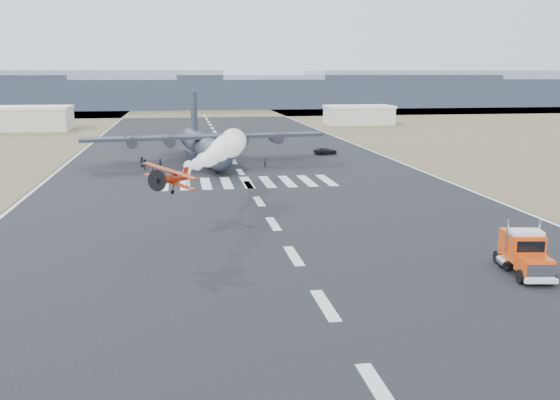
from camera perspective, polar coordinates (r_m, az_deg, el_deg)
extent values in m
plane|color=black|center=(43.70, 4.15, -9.57)|extent=(500.00, 500.00, 0.00)
cube|color=brown|center=(270.28, -7.20, 8.09)|extent=(500.00, 80.00, 0.00)
cube|color=gray|center=(304.82, -19.93, 9.48)|extent=(150.00, 50.00, 17.00)
cube|color=gray|center=(299.95, -7.45, 9.65)|extent=(150.00, 50.00, 13.00)
cube|color=gray|center=(308.90, 4.87, 9.94)|extent=(150.00, 50.00, 15.00)
cube|color=gray|center=(330.64, 16.04, 9.82)|extent=(150.00, 50.00, 17.00)
cube|color=#B4AFA0|center=(189.89, -22.23, 6.83)|extent=(24.00, 14.00, 6.00)
cube|color=silver|center=(189.70, -22.30, 7.82)|extent=(24.50, 14.50, 0.80)
cube|color=#B4AFA0|center=(198.06, 7.21, 7.63)|extent=(20.00, 12.00, 5.20)
cube|color=silver|center=(197.89, 7.23, 8.46)|extent=(20.50, 12.50, 0.80)
cube|color=black|center=(54.44, 21.00, -5.44)|extent=(2.13, 6.81, 0.25)
cube|color=#E1450D|center=(51.59, 22.23, -5.53)|extent=(2.62, 2.70, 1.29)
cube|color=silver|center=(50.53, 22.75, -6.04)|extent=(2.17, 0.49, 1.09)
cube|color=silver|center=(50.56, 22.78, -6.86)|extent=(2.49, 0.68, 0.35)
cube|color=#E1450D|center=(52.94, 21.58, -4.11)|extent=(2.72, 2.14, 2.18)
cube|color=black|center=(52.10, 21.94, -3.99)|extent=(2.17, 0.46, 0.89)
cube|color=silver|center=(52.93, 21.55, -2.84)|extent=(2.69, 1.95, 0.49)
cube|color=#E1450D|center=(54.61, 20.88, -3.92)|extent=(2.75, 2.34, 2.57)
cylinder|color=black|center=(51.04, 21.14, -6.56)|extent=(0.56, 1.14, 1.09)
cylinder|color=black|center=(51.91, 23.50, -6.45)|extent=(0.56, 1.14, 1.09)
cylinder|color=black|center=(54.75, 19.59, -5.24)|extent=(0.56, 1.14, 1.09)
cylinder|color=black|center=(55.56, 21.81, -5.16)|extent=(0.56, 1.14, 1.09)
cylinder|color=black|center=(55.64, 19.25, -4.95)|extent=(0.56, 1.14, 1.09)
cylinder|color=black|center=(56.44, 21.44, -4.88)|extent=(0.56, 1.14, 1.09)
cylinder|color=#B8230C|center=(58.07, -9.81, 1.99)|extent=(2.03, 4.48, 0.80)
sphere|color=black|center=(58.18, -9.76, 2.32)|extent=(0.62, 0.62, 0.62)
cylinder|color=black|center=(56.06, -10.44, 1.63)|extent=(1.00, 0.76, 0.89)
cylinder|color=black|center=(55.77, -10.54, 1.57)|extent=(1.88, 0.58, 1.95)
cube|color=#B8230C|center=(57.78, -9.90, 1.63)|extent=(5.25, 2.34, 1.25)
cube|color=#B8230C|center=(57.36, -10.01, 2.63)|extent=(5.42, 2.39, 1.29)
cube|color=#B8230C|center=(59.92, -9.25, 2.73)|extent=(0.31, 0.79, 0.89)
cube|color=#B8230C|center=(59.99, -9.23, 2.31)|extent=(1.88, 1.10, 0.07)
cylinder|color=black|center=(57.80, -10.65, 0.84)|extent=(0.21, 0.40, 0.39)
cylinder|color=black|center=(57.38, -9.30, 0.81)|extent=(0.21, 0.40, 0.39)
sphere|color=white|center=(60.16, -9.19, 2.34)|extent=(0.62, 0.62, 0.62)
sphere|color=white|center=(62.18, -8.63, 2.68)|extent=(0.86, 0.86, 0.86)
sphere|color=white|center=(64.20, -8.11, 2.99)|extent=(1.09, 1.09, 1.09)
sphere|color=white|center=(66.23, -7.62, 3.29)|extent=(1.33, 1.33, 1.33)
sphere|color=white|center=(68.26, -7.16, 3.56)|extent=(1.57, 1.57, 1.57)
sphere|color=white|center=(70.30, -6.73, 3.83)|extent=(1.80, 1.80, 1.80)
sphere|color=white|center=(72.35, -6.32, 4.07)|extent=(2.04, 2.04, 2.04)
sphere|color=white|center=(74.40, -5.93, 4.31)|extent=(2.28, 2.28, 2.28)
sphere|color=white|center=(76.46, -5.56, 4.53)|extent=(2.52, 2.52, 2.52)
sphere|color=white|center=(78.52, -5.22, 4.74)|extent=(2.75, 2.75, 2.75)
sphere|color=white|center=(80.58, -4.89, 4.93)|extent=(2.99, 2.99, 2.99)
sphere|color=white|center=(82.64, -4.57, 5.12)|extent=(3.23, 3.23, 3.23)
sphere|color=white|center=(84.71, -4.28, 5.30)|extent=(3.46, 3.46, 3.46)
cylinder|color=black|center=(112.02, -6.89, 4.79)|extent=(7.61, 30.00, 4.24)
sphere|color=black|center=(97.48, -5.53, 3.83)|extent=(4.24, 4.24, 4.24)
cone|color=black|center=(126.63, -7.94, 5.53)|extent=(4.94, 6.81, 4.24)
cube|color=black|center=(110.76, -6.83, 5.77)|extent=(42.67, 9.28, 0.53)
cylinder|color=black|center=(109.05, -13.43, 5.17)|extent=(2.36, 4.22, 1.91)
cylinder|color=#3F3F44|center=(106.94, -13.38, 5.05)|extent=(3.59, 0.46, 3.61)
cylinder|color=black|center=(109.49, -10.09, 5.33)|extent=(2.36, 4.22, 1.91)
cylinder|color=#3F3F44|center=(107.39, -9.97, 5.21)|extent=(3.59, 0.46, 3.61)
cylinder|color=black|center=(111.46, -3.53, 5.59)|extent=(2.36, 4.22, 1.91)
cylinder|color=#3F3F44|center=(109.39, -3.30, 5.48)|extent=(3.59, 0.46, 3.61)
cylinder|color=black|center=(112.96, -0.36, 5.69)|extent=(2.36, 4.22, 1.91)
cylinder|color=#3F3F44|center=(110.93, -0.07, 5.58)|extent=(3.59, 0.46, 3.61)
cube|color=black|center=(124.10, -7.88, 7.87)|extent=(1.18, 4.82, 8.49)
cube|color=black|center=(124.98, -7.85, 5.85)|extent=(15.12, 4.86, 0.37)
cube|color=black|center=(112.93, -8.13, 4.00)|extent=(1.99, 6.47, 1.70)
cylinder|color=black|center=(113.00, -8.12, 3.71)|extent=(0.66, 1.22, 1.17)
cube|color=black|center=(113.63, -5.79, 4.10)|extent=(1.99, 6.47, 1.70)
cylinder|color=black|center=(113.71, -5.78, 3.81)|extent=(0.66, 1.22, 1.17)
cylinder|color=black|center=(100.91, -5.83, 2.77)|extent=(0.53, 1.00, 0.95)
imported|color=black|center=(123.86, 4.19, 4.50)|extent=(5.06, 3.20, 1.30)
imported|color=black|center=(105.70, -1.37, 3.43)|extent=(0.54, 0.65, 1.70)
imported|color=black|center=(110.14, -6.98, 3.68)|extent=(0.97, 0.79, 1.73)
imported|color=black|center=(104.70, -8.55, 3.25)|extent=(1.25, 0.80, 1.79)
imported|color=black|center=(104.20, -6.48, 3.27)|extent=(0.97, 1.18, 1.79)
imported|color=black|center=(109.33, -12.53, 3.44)|extent=(0.97, 0.95, 1.73)
imported|color=black|center=(109.70, -5.10, 3.73)|extent=(1.54, 1.71, 1.88)
imported|color=black|center=(107.77, -10.91, 3.35)|extent=(0.68, 0.61, 1.58)
imported|color=black|center=(106.16, -12.21, 3.21)|extent=(0.54, 0.85, 1.72)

